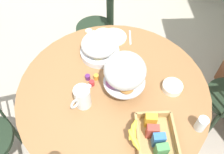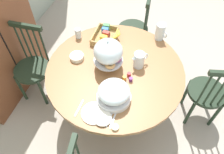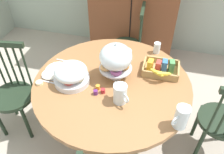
{
  "view_description": "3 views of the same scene",
  "coord_description": "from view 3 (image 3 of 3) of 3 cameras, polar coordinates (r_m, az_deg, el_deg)",
  "views": [
    {
      "loc": [
        0.77,
        0.0,
        2.08
      ],
      "look_at": [
        -0.25,
        0.05,
        0.74
      ],
      "focal_mm": 37.12,
      "sensor_mm": 36.0,
      "label": 1
    },
    {
      "loc": [
        -1.48,
        -0.34,
        2.39
      ],
      "look_at": [
        -0.25,
        0.05,
        0.74
      ],
      "focal_mm": 35.59,
      "sensor_mm": 36.0,
      "label": 2
    },
    {
      "loc": [
        0.2,
        -1.34,
        2.07
      ],
      "look_at": [
        -0.15,
        0.05,
        0.79
      ],
      "focal_mm": 36.56,
      "sensor_mm": 36.0,
      "label": 3
    }
  ],
  "objects": [
    {
      "name": "ground_plane",
      "position": [
        2.47,
        3.17,
        -15.16
      ],
      "size": [
        10.0,
        10.0,
        0.0
      ],
      "primitive_type": "plane",
      "color": "#A89E8E"
    },
    {
      "name": "dining_table",
      "position": [
        2.08,
        0.0,
        -4.83
      ],
      "size": [
        1.35,
        1.35,
        0.74
      ],
      "color": "olive",
      "rests_on": "ground_plane"
    },
    {
      "name": "windsor_chair_near_window",
      "position": [
        2.23,
        25.64,
        -10.26
      ],
      "size": [
        0.4,
        0.4,
        0.97
      ],
      "color": "#1E2D1E",
      "rests_on": "ground_plane"
    },
    {
      "name": "windsor_chair_by_cabinet",
      "position": [
        2.89,
        4.16,
        7.61
      ],
      "size": [
        0.4,
        0.4,
        0.97
      ],
      "color": "#1E2D1E",
      "rests_on": "ground_plane"
    },
    {
      "name": "windsor_chair_facing_door",
      "position": [
        2.44,
        -23.42,
        -4.01
      ],
      "size": [
        0.4,
        0.4,
        0.97
      ],
      "color": "#1E2D1E",
      "rests_on": "ground_plane"
    },
    {
      "name": "pastry_stand_with_dome",
      "position": [
        1.88,
        0.92,
        4.68
      ],
      "size": [
        0.28,
        0.28,
        0.34
      ],
      "color": "silver",
      "rests_on": "dining_table"
    },
    {
      "name": "fruit_platter_covered",
      "position": [
        1.92,
        -10.18,
        0.69
      ],
      "size": [
        0.3,
        0.3,
        0.18
      ],
      "color": "silver",
      "rests_on": "dining_table"
    },
    {
      "name": "orange_juice_pitcher",
      "position": [
        1.74,
        2.06,
        -4.35
      ],
      "size": [
        0.16,
        0.14,
        0.16
      ],
      "color": "silver",
      "rests_on": "dining_table"
    },
    {
      "name": "milk_pitcher",
      "position": [
        1.65,
        16.88,
        -9.74
      ],
      "size": [
        0.13,
        0.16,
        0.18
      ],
      "color": "silver",
      "rests_on": "dining_table"
    },
    {
      "name": "cereal_basket",
      "position": [
        2.05,
        12.1,
        2.09
      ],
      "size": [
        0.32,
        0.3,
        0.12
      ],
      "color": "tan",
      "rests_on": "dining_table"
    },
    {
      "name": "china_plate_large",
      "position": [
        2.12,
        -13.43,
        1.83
      ],
      "size": [
        0.22,
        0.22,
        0.01
      ],
      "primitive_type": "cylinder",
      "color": "white",
      "rests_on": "dining_table"
    },
    {
      "name": "china_plate_small",
      "position": [
        2.07,
        -15.14,
        0.71
      ],
      "size": [
        0.15,
        0.15,
        0.01
      ],
      "primitive_type": "cylinder",
      "color": "white",
      "rests_on": "china_plate_large"
    },
    {
      "name": "cereal_bowl",
      "position": [
        2.24,
        3.16,
        6.13
      ],
      "size": [
        0.14,
        0.14,
        0.04
      ],
      "primitive_type": "cylinder",
      "color": "white",
      "rests_on": "dining_table"
    },
    {
      "name": "drinking_glass",
      "position": [
        2.29,
        11.16,
        7.16
      ],
      "size": [
        0.06,
        0.06,
        0.11
      ],
      "primitive_type": "cylinder",
      "color": "silver",
      "rests_on": "dining_table"
    },
    {
      "name": "butter_dish",
      "position": [
        2.02,
        -17.71,
        -1.39
      ],
      "size": [
        0.06,
        0.06,
        0.02
      ],
      "primitive_type": "cylinder",
      "color": "beige",
      "rests_on": "dining_table"
    },
    {
      "name": "jam_jar_strawberry",
      "position": [
        1.84,
        -2.28,
        -3.49
      ],
      "size": [
        0.04,
        0.04,
        0.04
      ],
      "primitive_type": "cylinder",
      "color": "#B7282D",
      "rests_on": "dining_table"
    },
    {
      "name": "jam_jar_apricot",
      "position": [
        1.87,
        -3.57,
        -2.56
      ],
      "size": [
        0.04,
        0.04,
        0.04
      ],
      "primitive_type": "cylinder",
      "color": "orange",
      "rests_on": "dining_table"
    },
    {
      "name": "jam_jar_grape",
      "position": [
        1.83,
        -4.12,
        -3.84
      ],
      "size": [
        0.04,
        0.04,
        0.04
      ],
      "primitive_type": "cylinder",
      "color": "#5B2366",
      "rests_on": "dining_table"
    },
    {
      "name": "table_knife",
      "position": [
        2.03,
        -15.19,
        -0.66
      ],
      "size": [
        0.17,
        0.02,
        0.01
      ],
      "primitive_type": "cube",
      "rotation": [
        0.0,
        0.0,
        3.09
      ],
      "color": "silver",
      "rests_on": "dining_table"
    },
    {
      "name": "dinner_fork",
      "position": [
        2.02,
        -15.6,
        -1.21
      ],
      "size": [
        0.17,
        0.02,
        0.01
      ],
      "primitive_type": "cube",
      "rotation": [
        0.0,
        0.0,
        3.09
      ],
      "color": "silver",
      "rests_on": "dining_table"
    },
    {
      "name": "soup_spoon",
      "position": [
        2.21,
        -11.77,
        4.0
      ],
      "size": [
        0.17,
        0.02,
        0.01
      ],
      "primitive_type": "cube",
      "rotation": [
        0.0,
        0.0,
        3.09
      ],
      "color": "silver",
      "rests_on": "dining_table"
    }
  ]
}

